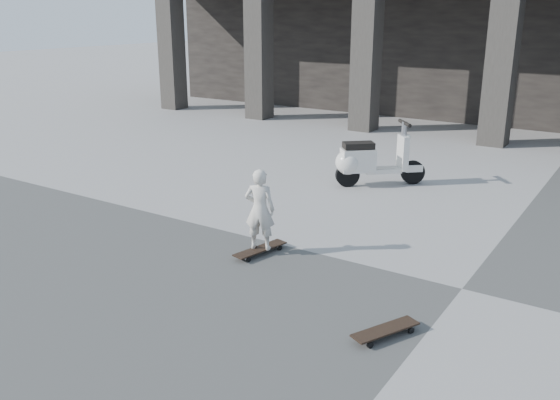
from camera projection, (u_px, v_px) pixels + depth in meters
The scene contains 5 objects.
ground at pixel (462, 289), 7.16m from camera, with size 90.00×90.00×0.00m, color #464644.
longboard at pixel (260, 249), 8.17m from camera, with size 0.38×0.87×0.09m.
skateboard_spare at pixel (385, 330), 6.09m from camera, with size 0.51×0.79×0.09m.
child at pixel (260, 209), 7.99m from camera, with size 0.41×0.27×1.13m, color beige.
scooter at pixel (365, 161), 11.24m from camera, with size 1.42×1.29×1.23m.
Camera 1 is at (1.69, -6.64, 3.20)m, focal length 38.00 mm.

